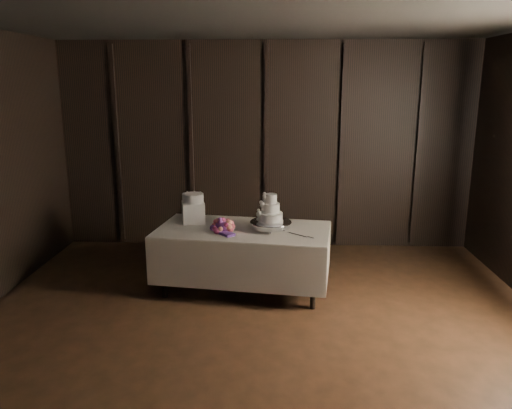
% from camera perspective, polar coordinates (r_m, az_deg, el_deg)
% --- Properties ---
extents(room, '(6.08, 7.08, 3.08)m').
position_cam_1_polar(room, '(3.90, 0.05, 0.23)').
color(room, black).
rests_on(room, ground).
extents(display_table, '(2.11, 1.30, 0.76)m').
position_cam_1_polar(display_table, '(5.91, -1.46, -5.95)').
color(display_table, silver).
rests_on(display_table, ground).
extents(cake_stand, '(0.59, 0.59, 0.09)m').
position_cam_1_polar(cake_stand, '(5.77, 1.70, -2.41)').
color(cake_stand, silver).
rests_on(cake_stand, display_table).
extents(wedding_cake, '(0.31, 0.27, 0.33)m').
position_cam_1_polar(wedding_cake, '(5.71, 1.47, -0.76)').
color(wedding_cake, white).
rests_on(wedding_cake, cake_stand).
extents(bouquet, '(0.52, 0.51, 0.20)m').
position_cam_1_polar(bouquet, '(5.68, -3.81, -2.44)').
color(bouquet, '#B5424E').
rests_on(bouquet, display_table).
extents(box_pedestal, '(0.32, 0.32, 0.25)m').
position_cam_1_polar(box_pedestal, '(6.09, -7.18, -0.87)').
color(box_pedestal, white).
rests_on(box_pedestal, display_table).
extents(small_cake, '(0.28, 0.28, 0.10)m').
position_cam_1_polar(small_cake, '(6.05, -7.23, 0.75)').
color(small_cake, white).
rests_on(small_cake, box_pedestal).
extents(cake_knife, '(0.30, 0.26, 0.01)m').
position_cam_1_polar(cake_knife, '(5.57, 4.70, -3.46)').
color(cake_knife, silver).
rests_on(cake_knife, display_table).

